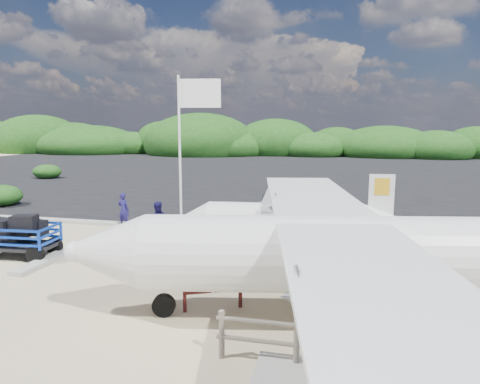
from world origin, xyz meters
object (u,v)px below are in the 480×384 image
object	(u,v)px
baggage_cart	(20,257)
flagpole	(183,279)
aircraft_small	(180,166)
crew_a	(124,210)
crew_b	(157,222)
signboard	(213,309)
crew_c	(278,222)

from	to	relation	value
baggage_cart	flagpole	bearing A→B (deg)	-11.04
baggage_cart	aircraft_small	world-z (taller)	aircraft_small
flagpole	crew_a	bearing A→B (deg)	130.98
crew_b	baggage_cart	bearing A→B (deg)	11.47
crew_a	flagpole	bearing A→B (deg)	141.40
crew_b	aircraft_small	distance (m)	33.22
baggage_cart	crew_a	world-z (taller)	crew_a
signboard	crew_b	distance (m)	6.86
crew_a	crew_b	world-z (taller)	crew_b
signboard	crew_c	world-z (taller)	crew_c
signboard	crew_b	xyz separation A→B (m)	(-3.97, 5.54, 0.83)
flagpole	aircraft_small	bearing A→B (deg)	111.24
crew_b	crew_c	size ratio (longest dim) A/B	0.86
signboard	crew_a	world-z (taller)	crew_a
flagpole	signboard	xyz separation A→B (m)	(1.53, -1.87, 0.00)
signboard	aircraft_small	size ratio (longest dim) A/B	0.20
signboard	crew_a	size ratio (longest dim) A/B	1.01
signboard	crew_a	distance (m)	10.19
signboard	baggage_cart	bearing A→B (deg)	136.84
baggage_cart	crew_a	bearing A→B (deg)	70.55
crew_a	aircraft_small	size ratio (longest dim) A/B	0.20
flagpole	baggage_cart	bearing A→B (deg)	172.96
flagpole	aircraft_small	xyz separation A→B (m)	(-13.58, 34.95, 0.00)
crew_a	crew_b	size ratio (longest dim) A/B	0.96
baggage_cart	flagpole	distance (m)	6.52
baggage_cart	crew_b	world-z (taller)	crew_b
crew_a	baggage_cart	bearing A→B (deg)	84.97
flagpole	signboard	world-z (taller)	flagpole
baggage_cart	aircraft_small	size ratio (longest dim) A/B	0.35
baggage_cart	crew_c	xyz separation A→B (m)	(8.78, 3.40, 0.97)
crew_a	signboard	bearing A→B (deg)	141.01
signboard	crew_c	distance (m)	6.20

